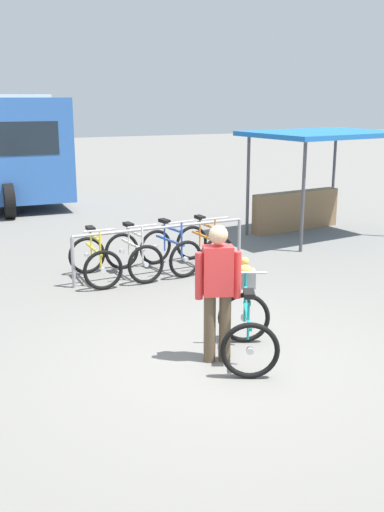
{
  "coord_description": "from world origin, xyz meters",
  "views": [
    {
      "loc": [
        -2.9,
        -5.85,
        3.04
      ],
      "look_at": [
        0.18,
        1.2,
        1.0
      ],
      "focal_mm": 42.53,
      "sensor_mm": 36.0,
      "label": 1
    }
  ],
  "objects_px": {
    "racked_bike_white": "(133,255)",
    "market_stall": "(310,172)",
    "person_with_featured_bike": "(218,288)",
    "racked_bike_orange": "(205,247)",
    "racked_bike_yellow": "(95,260)",
    "racked_bike_blue": "(170,251)",
    "featured_bicycle": "(246,317)"
  },
  "relations": [
    {
      "from": "racked_bike_yellow",
      "to": "racked_bike_orange",
      "type": "distance_m",
      "value": 2.1
    },
    {
      "from": "racked_bike_white",
      "to": "featured_bicycle",
      "type": "height_order",
      "value": "featured_bicycle"
    },
    {
      "from": "racked_bike_blue",
      "to": "racked_bike_orange",
      "type": "xyz_separation_m",
      "value": [
        0.7,
        0.04,
        0.0
      ]
    },
    {
      "from": "racked_bike_yellow",
      "to": "racked_bike_white",
      "type": "bearing_deg",
      "value": 3.63
    },
    {
      "from": "person_with_featured_bike",
      "to": "market_stall",
      "type": "height_order",
      "value": "market_stall"
    },
    {
      "from": "featured_bicycle",
      "to": "market_stall",
      "type": "height_order",
      "value": "market_stall"
    },
    {
      "from": "racked_bike_white",
      "to": "racked_bike_blue",
      "type": "height_order",
      "value": "same"
    },
    {
      "from": "featured_bicycle",
      "to": "market_stall",
      "type": "relative_size",
      "value": 0.37
    },
    {
      "from": "racked_bike_blue",
      "to": "market_stall",
      "type": "xyz_separation_m",
      "value": [
        4.03,
        1.65,
        1.03
      ]
    },
    {
      "from": "racked_bike_yellow",
      "to": "person_with_featured_bike",
      "type": "relative_size",
      "value": 0.66
    },
    {
      "from": "person_with_featured_bike",
      "to": "racked_bike_white",
      "type": "bearing_deg",
      "value": 86.91
    },
    {
      "from": "racked_bike_orange",
      "to": "market_stall",
      "type": "xyz_separation_m",
      "value": [
        3.33,
        1.6,
        1.03
      ]
    },
    {
      "from": "racked_bike_blue",
      "to": "person_with_featured_bike",
      "type": "distance_m",
      "value": 3.92
    },
    {
      "from": "racked_bike_orange",
      "to": "person_with_featured_bike",
      "type": "bearing_deg",
      "value": -112.7
    },
    {
      "from": "racked_bike_blue",
      "to": "racked_bike_yellow",
      "type": "bearing_deg",
      "value": -176.37
    },
    {
      "from": "racked_bike_white",
      "to": "racked_bike_orange",
      "type": "relative_size",
      "value": 1.05
    },
    {
      "from": "racked_bike_white",
      "to": "market_stall",
      "type": "bearing_deg",
      "value": 19.69
    },
    {
      "from": "person_with_featured_bike",
      "to": "market_stall",
      "type": "bearing_deg",
      "value": 47.75
    },
    {
      "from": "racked_bike_orange",
      "to": "market_stall",
      "type": "height_order",
      "value": "market_stall"
    },
    {
      "from": "racked_bike_white",
      "to": "racked_bike_blue",
      "type": "xyz_separation_m",
      "value": [
        0.7,
        0.04,
        0.0
      ]
    },
    {
      "from": "racked_bike_yellow",
      "to": "racked_bike_white",
      "type": "distance_m",
      "value": 0.7
    },
    {
      "from": "racked_bike_yellow",
      "to": "featured_bicycle",
      "type": "xyz_separation_m",
      "value": [
        0.89,
        -3.67,
        0.12
      ]
    },
    {
      "from": "racked_bike_white",
      "to": "racked_bike_blue",
      "type": "bearing_deg",
      "value": 3.63
    },
    {
      "from": "person_with_featured_bike",
      "to": "racked_bike_orange",
      "type": "bearing_deg",
      "value": 67.3
    },
    {
      "from": "person_with_featured_bike",
      "to": "market_stall",
      "type": "distance_m",
      "value": 7.34
    },
    {
      "from": "racked_bike_white",
      "to": "market_stall",
      "type": "distance_m",
      "value": 5.12
    },
    {
      "from": "racked_bike_yellow",
      "to": "market_stall",
      "type": "relative_size",
      "value": 0.32
    },
    {
      "from": "featured_bicycle",
      "to": "market_stall",
      "type": "distance_m",
      "value": 7.12
    },
    {
      "from": "racked_bike_yellow",
      "to": "person_with_featured_bike",
      "type": "bearing_deg",
      "value": -82.32
    },
    {
      "from": "racked_bike_blue",
      "to": "featured_bicycle",
      "type": "xyz_separation_m",
      "value": [
        -0.51,
        -3.76,
        0.12
      ]
    },
    {
      "from": "racked_bike_white",
      "to": "person_with_featured_bike",
      "type": "bearing_deg",
      "value": -93.09
    },
    {
      "from": "racked_bike_white",
      "to": "featured_bicycle",
      "type": "bearing_deg",
      "value": -87.08
    }
  ]
}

